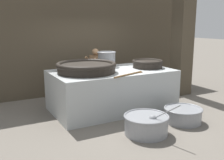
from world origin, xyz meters
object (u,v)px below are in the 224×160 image
at_px(prep_bowl_meat, 183,114).
at_px(stock_pot, 107,59).
at_px(prep_bowl_vegetables, 146,124).
at_px(giant_wok_far, 148,64).
at_px(giant_wok_near, 86,67).
at_px(cook, 95,71).

bearing_deg(prep_bowl_meat, stock_pot, 109.64).
height_order(stock_pot, prep_bowl_vegetables, stock_pot).
height_order(giant_wok_far, prep_bowl_vegetables, giant_wok_far).
height_order(giant_wok_near, giant_wok_far, giant_wok_near).
bearing_deg(giant_wok_far, cook, 121.67).
bearing_deg(stock_pot, giant_wok_far, -38.43).
xyz_separation_m(giant_wok_near, giant_wok_far, (1.77, -0.12, -0.02)).
bearing_deg(giant_wok_near, prep_bowl_vegetables, -73.69).
relative_size(cook, prep_bowl_meat, 1.70).
bearing_deg(prep_bowl_meat, cook, 105.06).
relative_size(giant_wok_far, cook, 0.56).
bearing_deg(stock_pot, giant_wok_near, -145.79).
height_order(giant_wok_far, cook, cook).
bearing_deg(prep_bowl_meat, giant_wok_near, 135.08).
bearing_deg(giant_wok_near, giant_wok_far, -3.98).
bearing_deg(giant_wok_far, stock_pot, 141.57).
distance_m(giant_wok_near, prep_bowl_meat, 2.57).
relative_size(giant_wok_far, stock_pot, 1.60).
relative_size(stock_pot, cook, 0.35).
bearing_deg(giant_wok_near, cook, 57.11).
bearing_deg(giant_wok_near, prep_bowl_meat, -44.92).
relative_size(giant_wok_near, prep_bowl_vegetables, 1.28).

